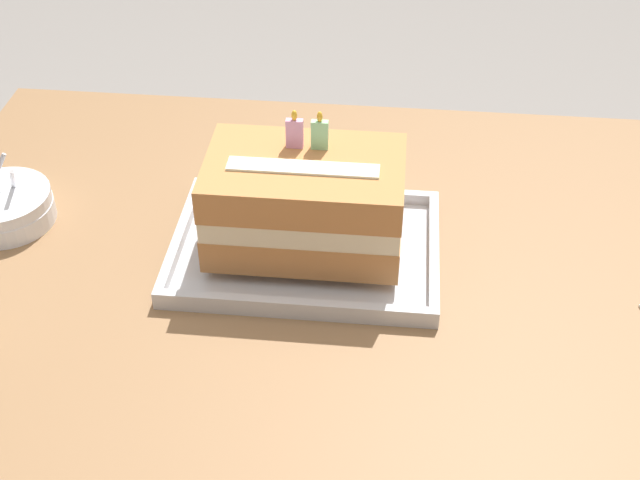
# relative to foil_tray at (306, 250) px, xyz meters

# --- Properties ---
(dining_table) EXTENTS (1.13, 0.79, 0.74)m
(dining_table) POSITION_rel_foil_tray_xyz_m (0.04, -0.01, -0.11)
(dining_table) COLOR olive
(dining_table) RESTS_ON ground_plane
(foil_tray) EXTENTS (0.34, 0.24, 0.02)m
(foil_tray) POSITION_rel_foil_tray_xyz_m (0.00, 0.00, 0.00)
(foil_tray) COLOR silver
(foil_tray) RESTS_ON dining_table
(birthday_cake) EXTENTS (0.24, 0.15, 0.17)m
(birthday_cake) POSITION_rel_foil_tray_xyz_m (-0.00, 0.00, 0.08)
(birthday_cake) COLOR #BF7C45
(birthday_cake) RESTS_ON foil_tray
(bowl_stack) EXTENTS (0.13, 0.13, 0.09)m
(bowl_stack) POSITION_rel_foil_tray_xyz_m (-0.41, 0.03, 0.01)
(bowl_stack) COLOR white
(bowl_stack) RESTS_ON dining_table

